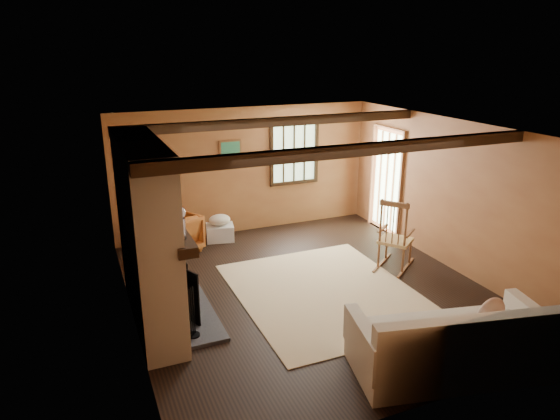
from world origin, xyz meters
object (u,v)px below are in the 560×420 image
laundry_basket (220,233)px  fireplace (150,242)px  sofa (453,347)px  armchair (175,234)px  rocking_chair (395,239)px

laundry_basket → fireplace: bearing=-123.2°
sofa → laundry_basket: size_ratio=4.65×
sofa → laundry_basket: bearing=117.0°
laundry_basket → armchair: armchair is taller
fireplace → armchair: fireplace is taller
sofa → laundry_basket: sofa is taller
rocking_chair → armchair: rocking_chair is taller
rocking_chair → sofa: (-1.01, -2.57, -0.18)m
rocking_chair → sofa: size_ratio=0.51×
fireplace → rocking_chair: 3.91m
laundry_basket → armchair: bearing=-163.6°
rocking_chair → sofa: 2.77m
fireplace → laundry_basket: (1.58, 2.41, -0.95)m
sofa → fireplace: bearing=152.0°
rocking_chair → sofa: rocking_chair is taller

